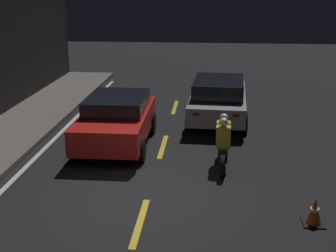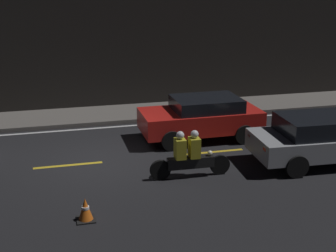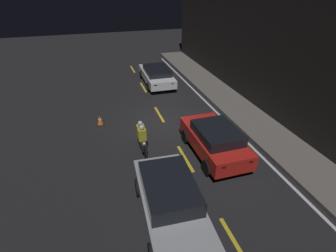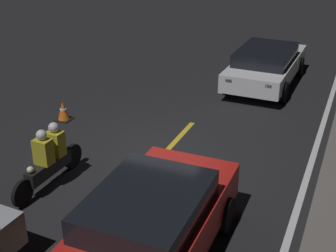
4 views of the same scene
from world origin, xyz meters
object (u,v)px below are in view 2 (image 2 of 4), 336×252
object	(u,v)px
taxi_red	(202,117)
motorcycle	(189,156)
traffic_cone_near	(85,210)
hatchback_silver	(326,138)

from	to	relation	value
taxi_red	motorcycle	bearing A→B (deg)	65.38
taxi_red	traffic_cone_near	xyz separation A→B (m)	(-4.30, -4.77, -0.51)
taxi_red	hatchback_silver	bearing A→B (deg)	133.81
hatchback_silver	traffic_cone_near	distance (m)	7.43
motorcycle	traffic_cone_near	bearing A→B (deg)	-148.11
hatchback_silver	traffic_cone_near	xyz separation A→B (m)	(-7.19, -1.80, -0.51)
taxi_red	hatchback_silver	xyz separation A→B (m)	(2.89, -2.96, -0.00)
taxi_red	motorcycle	world-z (taller)	taxi_red
motorcycle	traffic_cone_near	world-z (taller)	motorcycle
hatchback_silver	motorcycle	bearing A→B (deg)	-176.20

